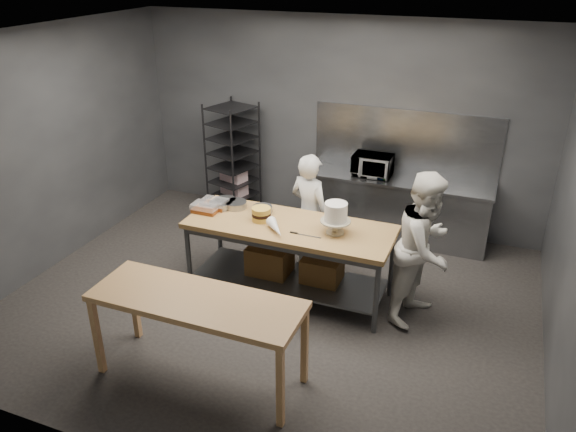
# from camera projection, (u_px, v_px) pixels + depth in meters

# --- Properties ---
(ground) EXTENTS (6.00, 6.00, 0.00)m
(ground) POSITION_uv_depth(u_px,v_px,m) (271.00, 301.00, 6.66)
(ground) COLOR black
(ground) RESTS_ON ground
(back_wall) EXTENTS (6.00, 0.04, 3.00)m
(back_wall) POSITION_uv_depth(u_px,v_px,m) (337.00, 123.00, 8.11)
(back_wall) COLOR #4C4F54
(back_wall) RESTS_ON ground
(work_table) EXTENTS (2.40, 0.90, 0.92)m
(work_table) POSITION_uv_depth(u_px,v_px,m) (290.00, 250.00, 6.60)
(work_table) COLOR brown
(work_table) RESTS_ON ground
(near_counter) EXTENTS (2.00, 0.70, 0.90)m
(near_counter) POSITION_uv_depth(u_px,v_px,m) (197.00, 306.00, 5.14)
(near_counter) COLOR olive
(near_counter) RESTS_ON ground
(back_counter) EXTENTS (2.60, 0.60, 0.90)m
(back_counter) POSITION_uv_depth(u_px,v_px,m) (395.00, 208.00, 7.96)
(back_counter) COLOR slate
(back_counter) RESTS_ON ground
(splashback_panel) EXTENTS (2.60, 0.02, 0.90)m
(splashback_panel) POSITION_uv_depth(u_px,v_px,m) (405.00, 141.00, 7.83)
(splashback_panel) COLOR slate
(splashback_panel) RESTS_ON back_counter
(speed_rack) EXTENTS (0.76, 0.79, 1.75)m
(speed_rack) POSITION_uv_depth(u_px,v_px,m) (233.00, 161.00, 8.55)
(speed_rack) COLOR black
(speed_rack) RESTS_ON ground
(chef_behind) EXTENTS (0.66, 0.54, 1.56)m
(chef_behind) POSITION_uv_depth(u_px,v_px,m) (310.00, 213.00, 7.03)
(chef_behind) COLOR silver
(chef_behind) RESTS_ON ground
(chef_right) EXTENTS (0.88, 1.00, 1.73)m
(chef_right) POSITION_uv_depth(u_px,v_px,m) (425.00, 248.00, 6.04)
(chef_right) COLOR silver
(chef_right) RESTS_ON ground
(microwave) EXTENTS (0.54, 0.37, 0.30)m
(microwave) POSITION_uv_depth(u_px,v_px,m) (372.00, 165.00, 7.83)
(microwave) COLOR black
(microwave) RESTS_ON back_counter
(frosted_cake_stand) EXTENTS (0.34, 0.34, 0.36)m
(frosted_cake_stand) POSITION_uv_depth(u_px,v_px,m) (336.00, 214.00, 6.14)
(frosted_cake_stand) COLOR #B5AC90
(frosted_cake_stand) RESTS_ON work_table
(layer_cake) EXTENTS (0.22, 0.22, 0.16)m
(layer_cake) POSITION_uv_depth(u_px,v_px,m) (261.00, 214.00, 6.50)
(layer_cake) COLOR gold
(layer_cake) RESTS_ON work_table
(cake_pans) EXTENTS (0.78, 0.37, 0.07)m
(cake_pans) POSITION_uv_depth(u_px,v_px,m) (234.00, 205.00, 6.84)
(cake_pans) COLOR gray
(cake_pans) RESTS_ON work_table
(piping_bag) EXTENTS (0.33, 0.37, 0.12)m
(piping_bag) POSITION_uv_depth(u_px,v_px,m) (276.00, 228.00, 6.21)
(piping_bag) COLOR white
(piping_bag) RESTS_ON work_table
(offset_spatula) EXTENTS (0.36, 0.02, 0.02)m
(offset_spatula) POSITION_uv_depth(u_px,v_px,m) (301.00, 234.00, 6.20)
(offset_spatula) COLOR slate
(offset_spatula) RESTS_ON work_table
(pastry_clamshells) EXTENTS (0.35, 0.36, 0.11)m
(pastry_clamshells) POSITION_uv_depth(u_px,v_px,m) (210.00, 206.00, 6.77)
(pastry_clamshells) COLOR brown
(pastry_clamshells) RESTS_ON work_table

